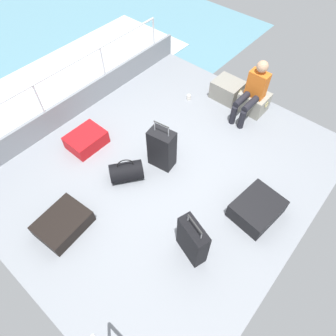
{
  "coord_description": "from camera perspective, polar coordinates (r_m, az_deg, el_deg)",
  "views": [
    {
      "loc": [
        1.92,
        -2.23,
        3.92
      ],
      "look_at": [
        0.11,
        -0.12,
        0.25
      ],
      "focal_mm": 32.02,
      "sensor_mm": 36.0,
      "label": 1
    }
  ],
  "objects": [
    {
      "name": "ground_plane",
      "position": [
        4.92,
        -0.04,
        -0.5
      ],
      "size": [
        4.4,
        5.2,
        0.06
      ],
      "primitive_type": "cube",
      "color": "gray"
    },
    {
      "name": "gunwale_port",
      "position": [
        5.94,
        -16.5,
        12.01
      ],
      "size": [
        0.06,
        5.2,
        0.45
      ],
      "primitive_type": "cube",
      "color": "gray",
      "rests_on": "ground_plane"
    },
    {
      "name": "railing_port",
      "position": [
        5.61,
        -17.84,
        16.27
      ],
      "size": [
        0.04,
        4.2,
        1.02
      ],
      "color": "silver",
      "rests_on": "ground_plane"
    },
    {
      "name": "sea_wake",
      "position": [
        7.32,
        -22.56,
        12.93
      ],
      "size": [
        12.0,
        12.0,
        0.01
      ],
      "color": "#598C9E",
      "rests_on": "ground_plane"
    },
    {
      "name": "cargo_crate_0",
      "position": [
        6.16,
        11.22,
        14.42
      ],
      "size": [
        0.58,
        0.47,
        0.36
      ],
      "color": "gray",
      "rests_on": "ground_plane"
    },
    {
      "name": "cargo_crate_1",
      "position": [
        5.99,
        15.94,
        12.04
      ],
      "size": [
        0.53,
        0.43,
        0.37
      ],
      "color": "gray",
      "rests_on": "ground_plane"
    },
    {
      "name": "passenger_seated",
      "position": [
        5.63,
        15.85,
        14.03
      ],
      "size": [
        0.34,
        0.66,
        1.07
      ],
      "color": "orange",
      "rests_on": "ground_plane"
    },
    {
      "name": "suitcase_0",
      "position": [
        4.51,
        -19.35,
        -9.93
      ],
      "size": [
        0.6,
        0.74,
        0.22
      ],
      "color": "black",
      "rests_on": "ground_plane"
    },
    {
      "name": "suitcase_1",
      "position": [
        5.34,
        -15.28,
        5.19
      ],
      "size": [
        0.49,
        0.63,
        0.25
      ],
      "color": "red",
      "rests_on": "ground_plane"
    },
    {
      "name": "suitcase_2",
      "position": [
        4.71,
        -1.17,
        3.7
      ],
      "size": [
        0.43,
        0.31,
        0.9
      ],
      "color": "black",
      "rests_on": "ground_plane"
    },
    {
      "name": "suitcase_3",
      "position": [
        3.92,
        4.67,
        -13.59
      ],
      "size": [
        0.48,
        0.31,
        0.8
      ],
      "color": "black",
      "rests_on": "ground_plane"
    },
    {
      "name": "suitcase_4",
      "position": [
        4.53,
        16.56,
        -7.44
      ],
      "size": [
        0.64,
        0.75,
        0.27
      ],
      "color": "black",
      "rests_on": "ground_plane"
    },
    {
      "name": "duffel_bag",
      "position": [
        4.73,
        -7.92,
        -0.65
      ],
      "size": [
        0.55,
        0.59,
        0.45
      ],
      "color": "black",
      "rests_on": "ground_plane"
    },
    {
      "name": "paper_cup",
      "position": [
        6.1,
        3.97,
        13.29
      ],
      "size": [
        0.08,
        0.08,
        0.1
      ],
      "primitive_type": "cylinder",
      "color": "white",
      "rests_on": "ground_plane"
    }
  ]
}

